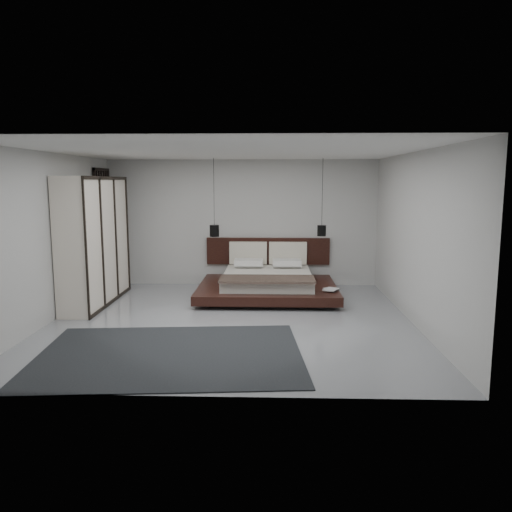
{
  "coord_description": "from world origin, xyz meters",
  "views": [
    {
      "loc": [
        0.67,
        -8.12,
        2.32
      ],
      "look_at": [
        0.37,
        1.2,
        0.92
      ],
      "focal_mm": 35.0,
      "sensor_mm": 36.0,
      "label": 1
    }
  ],
  "objects_px": {
    "pendant_right": "(322,230)",
    "wardrobe": "(94,241)",
    "rug": "(170,354)",
    "lattice_screen": "(104,229)",
    "pendant_left": "(214,231)",
    "bed": "(267,282)"
  },
  "relations": [
    {
      "from": "lattice_screen",
      "to": "rug",
      "type": "bearing_deg",
      "value": -61.55
    },
    {
      "from": "pendant_left",
      "to": "lattice_screen",
      "type": "bearing_deg",
      "value": 177.37
    },
    {
      "from": "pendant_left",
      "to": "bed",
      "type": "bearing_deg",
      "value": -20.88
    },
    {
      "from": "bed",
      "to": "wardrobe",
      "type": "xyz_separation_m",
      "value": [
        -3.28,
        -0.74,
        0.92
      ]
    },
    {
      "from": "rug",
      "to": "lattice_screen",
      "type": "bearing_deg",
      "value": 118.45
    },
    {
      "from": "wardrobe",
      "to": "pendant_right",
      "type": "bearing_deg",
      "value": 14.91
    },
    {
      "from": "pendant_right",
      "to": "rug",
      "type": "height_order",
      "value": "pendant_right"
    },
    {
      "from": "bed",
      "to": "rug",
      "type": "relative_size",
      "value": 0.78
    },
    {
      "from": "pendant_right",
      "to": "rug",
      "type": "bearing_deg",
      "value": -120.87
    },
    {
      "from": "wardrobe",
      "to": "rug",
      "type": "relative_size",
      "value": 0.7
    },
    {
      "from": "pendant_right",
      "to": "rug",
      "type": "xyz_separation_m",
      "value": [
        -2.41,
        -4.04,
        -1.3
      ]
    },
    {
      "from": "pendant_left",
      "to": "wardrobe",
      "type": "xyz_separation_m",
      "value": [
        -2.15,
        -1.18,
        -0.08
      ]
    },
    {
      "from": "bed",
      "to": "pendant_left",
      "type": "relative_size",
      "value": 1.68
    },
    {
      "from": "pendant_right",
      "to": "wardrobe",
      "type": "distance_m",
      "value": 4.57
    },
    {
      "from": "rug",
      "to": "pendant_right",
      "type": "bearing_deg",
      "value": 59.13
    },
    {
      "from": "bed",
      "to": "pendant_left",
      "type": "distance_m",
      "value": 1.57
    },
    {
      "from": "bed",
      "to": "lattice_screen",
      "type": "bearing_deg",
      "value": 171.29
    },
    {
      "from": "wardrobe",
      "to": "rug",
      "type": "xyz_separation_m",
      "value": [
        2.0,
        -2.86,
        -1.2
      ]
    },
    {
      "from": "pendant_left",
      "to": "pendant_right",
      "type": "xyz_separation_m",
      "value": [
        2.26,
        0.0,
        0.01
      ]
    },
    {
      "from": "bed",
      "to": "rug",
      "type": "distance_m",
      "value": 3.84
    },
    {
      "from": "lattice_screen",
      "to": "wardrobe",
      "type": "height_order",
      "value": "lattice_screen"
    },
    {
      "from": "pendant_left",
      "to": "rug",
      "type": "xyz_separation_m",
      "value": [
        -0.15,
        -4.04,
        -1.28
      ]
    }
  ]
}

